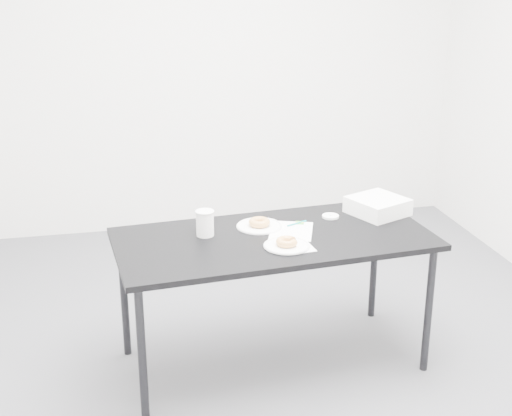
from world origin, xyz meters
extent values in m
plane|color=#515257|center=(0.00, 0.00, 0.00)|extent=(4.00, 4.00, 0.00)
cube|color=white|center=(0.00, 2.00, 1.35)|extent=(4.00, 0.02, 2.70)
cube|color=black|center=(0.06, -0.12, 0.70)|extent=(1.63, 0.87, 0.03)
cylinder|color=black|center=(-0.64, -0.49, 0.34)|extent=(0.04, 0.04, 0.69)
cylinder|color=black|center=(-0.69, 0.12, 0.34)|extent=(0.04, 0.04, 0.69)
cylinder|color=black|center=(0.81, -0.37, 0.34)|extent=(0.04, 0.04, 0.69)
cylinder|color=black|center=(0.76, 0.25, 0.34)|extent=(0.04, 0.04, 0.69)
cube|color=white|center=(0.16, -0.07, 0.72)|extent=(0.29, 0.32, 0.00)
cube|color=green|center=(0.23, 0.02, 0.72)|extent=(0.05, 0.05, 0.00)
cylinder|color=#0C8486|center=(0.22, 0.01, 0.72)|extent=(0.12, 0.06, 0.01)
cube|color=white|center=(0.13, -0.28, 0.72)|extent=(0.17, 0.17, 0.00)
cylinder|color=white|center=(0.09, -0.27, 0.72)|extent=(0.22, 0.22, 0.01)
torus|color=#CA8640|center=(0.09, -0.27, 0.74)|extent=(0.11, 0.11, 0.04)
cylinder|color=white|center=(0.02, 0.02, 0.72)|extent=(0.24, 0.24, 0.01)
torus|color=#CA8640|center=(0.02, 0.02, 0.74)|extent=(0.15, 0.15, 0.04)
cylinder|color=white|center=(-0.27, -0.04, 0.78)|extent=(0.09, 0.09, 0.13)
cylinder|color=white|center=(0.42, 0.08, 0.72)|extent=(0.09, 0.09, 0.01)
cube|color=white|center=(0.69, 0.08, 0.76)|extent=(0.35, 0.35, 0.09)
camera|label=1|loc=(-0.73, -3.33, 2.04)|focal=50.00mm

